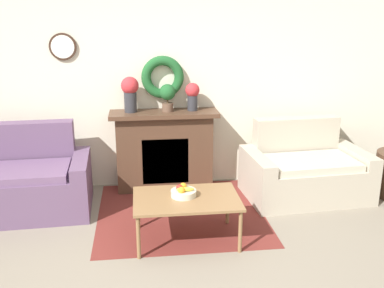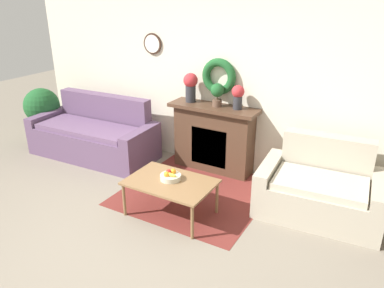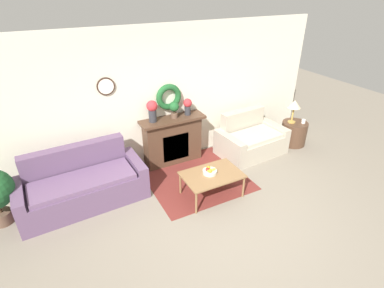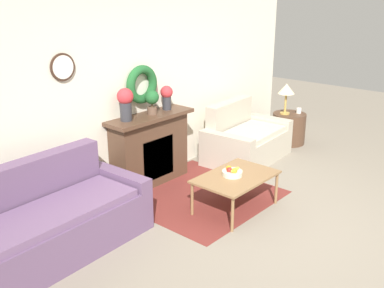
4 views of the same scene
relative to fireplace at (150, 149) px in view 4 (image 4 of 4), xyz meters
name	(u,v)px [view 4 (image 4 of 4)]	position (x,y,z in m)	size (l,w,h in m)	color
ground_plane	(290,237)	(-0.01, -2.20, -0.50)	(16.00, 16.00, 0.00)	gray
floor_rug	(198,195)	(0.12, -0.76, -0.49)	(1.80, 1.77, 0.01)	maroon
wall_back	(137,85)	(-0.01, 0.21, 0.85)	(6.80, 0.18, 2.70)	beige
fireplace	(150,149)	(0.00, 0.00, 0.00)	(1.30, 0.41, 0.98)	#4C3323
couch_left	(50,223)	(-1.88, -0.49, -0.17)	(2.07, 0.97, 0.94)	#604766
loveseat_right	(245,140)	(1.64, -0.44, -0.19)	(1.46, 0.99, 0.89)	#B2A893
coffee_table	(236,179)	(0.12, -1.36, -0.09)	(1.01, 0.67, 0.44)	olive
fruit_bowl	(232,172)	(0.10, -1.32, -0.01)	(0.25, 0.25, 0.11)	beige
side_table_by_loveseat	(289,128)	(2.77, -0.58, -0.23)	(0.57, 0.57, 0.53)	#4C3323
table_lamp	(286,90)	(2.70, -0.52, 0.45)	(0.28, 0.28, 0.52)	#B28E42
mug	(299,111)	(2.90, -0.68, 0.08)	(0.08, 0.08, 0.09)	silver
vase_on_mantel_left	(125,102)	(-0.39, 0.01, 0.73)	(0.21, 0.21, 0.42)	#2D2D33
vase_on_mantel_right	(167,96)	(0.35, 0.01, 0.68)	(0.17, 0.17, 0.33)	#2D2D33
potted_plant_on_mantel	(152,100)	(0.05, -0.01, 0.68)	(0.19, 0.19, 0.33)	brown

